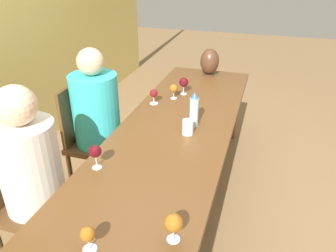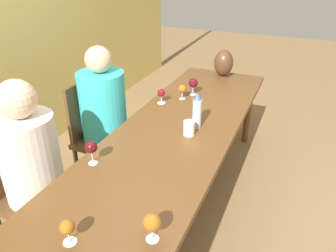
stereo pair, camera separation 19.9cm
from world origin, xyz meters
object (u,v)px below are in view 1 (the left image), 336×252
Objects in this scene: chair_near at (28,196)px; chair_far at (91,136)px; wine_glass_0 at (154,94)px; person_near at (34,177)px; vase at (210,62)px; wine_glass_3 at (174,89)px; water_tumbler at (188,127)px; wine_glass_1 at (88,235)px; wine_glass_2 at (184,82)px; wine_glass_4 at (174,223)px; person_far at (99,120)px; wine_glass_5 at (95,152)px; water_bottle at (194,110)px.

chair_near is 0.80m from chair_far.
wine_glass_0 is 0.10× the size of person_near.
vase reaches higher than chair_far.
chair_far is (-0.46, 0.58, -0.32)m from wine_glass_3.
person_near is (-0.68, 0.76, -0.11)m from water_tumbler.
wine_glass_1 is 0.76m from person_near.
wine_glass_3 is at bearing -24.66° from chair_near.
wine_glass_4 is at bearing -166.60° from wine_glass_2.
person_far is (0.80, -0.09, 0.16)m from chair_near.
wine_glass_1 is at bearing -177.75° from wine_glass_2.
wine_glass_1 is at bearing -154.62° from wine_glass_5.
wine_glass_5 is at bearing -74.55° from chair_near.
chair_near is at bearing 155.34° from wine_glass_3.
wine_glass_4 is (-0.95, -0.18, 0.04)m from water_tumbler.
person_near is at bearing 74.00° from wine_glass_4.
vase reaches higher than wine_glass_3.
vase reaches higher than wine_glass_0.
wine_glass_4 is at bearing -169.50° from water_tumbler.
wine_glass_3 is at bearing 16.35° from wine_glass_4.
wine_glass_2 is 0.82m from person_far.
person_far is (-0.01, 0.77, -0.20)m from water_bottle.
person_far is at bearing 150.27° from vase.
chair_near reaches higher than wine_glass_4.
person_near reaches higher than wine_glass_4.
person_near is at bearing 161.73° from wine_glass_0.
water_tumbler is at bearing -51.43° from chair_near.
water_bottle reaches higher than wine_glass_1.
wine_glass_3 is at bearing 25.15° from water_tumbler.
water_bottle is at bearing -7.25° from wine_glass_1.
wine_glass_4 is 0.99m from person_near.
wine_glass_4 reaches higher than wine_glass_0.
chair_far reaches higher than wine_glass_5.
chair_far reaches higher than wine_glass_0.
water_bottle is at bearing -147.82° from wine_glass_3.
wine_glass_0 is 0.90× the size of wine_glass_4.
water_tumbler is 1.12m from chair_near.
wine_glass_1 is 1.44m from chair_far.
water_tumbler is 1.29m from vase.
wine_glass_0 is at bearing 160.73° from vase.
wine_glass_0 is (0.29, 0.41, -0.04)m from water_bottle.
person_near is (-1.26, 0.49, -0.15)m from wine_glass_3.
person_near is at bearing -90.00° from chair_near.
wine_glass_0 is 0.13× the size of chair_near.
chair_near is at bearing 157.76° from wine_glass_0.
wine_glass_2 is at bearing -8.54° from wine_glass_5.
person_far reaches higher than wine_glass_5.
wine_glass_0 is 0.33m from wine_glass_2.
water_bottle reaches higher than wine_glass_3.
wine_glass_4 is at bearing -123.90° from wine_glass_5.
wine_glass_2 is at bearing -43.02° from person_far.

